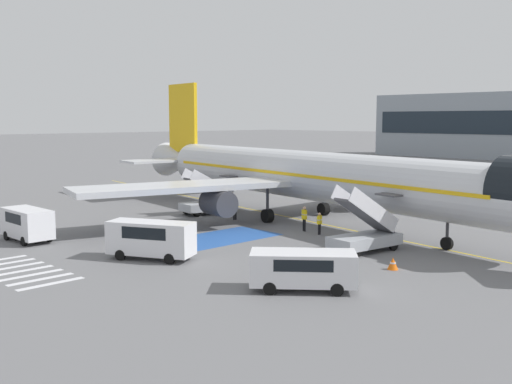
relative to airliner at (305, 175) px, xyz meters
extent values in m
plane|color=slate|center=(1.40, 0.88, -3.81)|extent=(600.00, 600.00, 0.00)
cube|color=gold|center=(0.68, -0.09, -3.80)|extent=(81.16, 11.56, 0.01)
cube|color=#2856A8|center=(0.68, -10.46, -3.80)|extent=(4.57, 9.56, 0.01)
cube|color=silver|center=(-2.32, -23.88, -3.80)|extent=(0.44, 3.60, 0.01)
cube|color=silver|center=(-1.12, -23.88, -3.80)|extent=(0.44, 3.60, 0.01)
cube|color=silver|center=(0.08, -23.88, -3.80)|extent=(0.44, 3.60, 0.01)
cube|color=silver|center=(1.28, -23.88, -3.80)|extent=(0.44, 3.60, 0.01)
cube|color=silver|center=(2.48, -23.88, -3.80)|extent=(0.44, 3.60, 0.01)
cube|color=silver|center=(3.68, -23.88, -3.80)|extent=(0.44, 3.60, 0.01)
cylinder|color=silver|center=(0.68, -0.09, -0.01)|extent=(38.10, 9.19, 3.97)
cone|color=silver|center=(-21.05, 2.95, -0.01)|extent=(6.43, 4.60, 3.81)
cube|color=#EAB214|center=(0.68, -0.09, 0.19)|extent=(35.11, 8.85, 0.24)
cube|color=silver|center=(-1.62, 9.67, -0.60)|extent=(4.78, 17.92, 0.44)
cylinder|color=#38383D|center=(-0.13, 7.81, -1.85)|extent=(2.84, 2.34, 1.99)
cube|color=silver|center=(-4.22, -8.86, -0.60)|extent=(9.51, 18.54, 0.44)
cylinder|color=#38383D|center=(-2.28, -7.48, -1.85)|extent=(2.84, 2.34, 1.99)
cube|color=#EAB214|center=(-20.16, 2.82, 4.67)|extent=(5.56, 1.13, 7.37)
cube|color=silver|center=(-19.05, 6.48, 0.19)|extent=(4.42, 6.79, 0.24)
cube|color=silver|center=(-20.10, -1.00, 0.19)|extent=(4.42, 6.79, 0.24)
cylinder|color=#38383D|center=(13.82, -1.94, -1.90)|extent=(0.20, 0.20, 2.98)
cylinder|color=black|center=(13.82, -1.94, -3.39)|extent=(0.87, 0.39, 0.84)
cylinder|color=#38383D|center=(-0.62, 3.20, -1.93)|extent=(0.24, 0.24, 2.65)
cylinder|color=black|center=(-0.62, 3.20, -3.26)|extent=(1.17, 0.75, 1.10)
cylinder|color=#38383D|center=(-1.48, -2.91, -1.93)|extent=(0.24, 0.24, 2.65)
cylinder|color=black|center=(-1.48, -2.91, -3.26)|extent=(1.17, 0.75, 1.10)
cube|color=#ADB2BA|center=(10.37, -6.08, -3.11)|extent=(2.84, 5.06, 0.70)
cylinder|color=black|center=(9.68, -4.29, -3.46)|extent=(0.31, 0.72, 0.70)
cylinder|color=black|center=(11.53, -4.55, -3.46)|extent=(0.31, 0.72, 0.70)
cylinder|color=black|center=(9.21, -7.62, -3.46)|extent=(0.31, 0.72, 0.70)
cylinder|color=black|center=(11.06, -7.88, -3.46)|extent=(0.31, 0.72, 0.70)
cube|color=#4C4C51|center=(10.37, -6.08, -1.55)|extent=(1.99, 4.32, 2.56)
cube|color=#4C4C51|center=(10.69, -3.83, -0.34)|extent=(1.79, 1.32, 0.12)
cube|color=silver|center=(9.61, -5.98, -1.07)|extent=(0.69, 4.53, 3.24)
cube|color=silver|center=(11.13, -6.19, -1.07)|extent=(0.69, 4.53, 3.24)
cube|color=#ADB2BA|center=(-8.41, -3.45, -3.11)|extent=(2.84, 5.06, 0.70)
cylinder|color=black|center=(-9.10, -1.66, -3.46)|extent=(0.31, 0.72, 0.70)
cylinder|color=black|center=(-7.25, -1.92, -3.46)|extent=(0.31, 0.72, 0.70)
cylinder|color=black|center=(-9.57, -4.99, -3.46)|extent=(0.31, 0.72, 0.70)
cylinder|color=black|center=(-7.71, -5.25, -3.46)|extent=(0.31, 0.72, 0.70)
cube|color=#4C4C51|center=(-8.41, -3.45, -1.67)|extent=(1.99, 4.31, 2.32)
cube|color=#4C4C51|center=(-8.09, -1.20, -0.58)|extent=(1.79, 1.32, 0.12)
cube|color=silver|center=(-9.17, -3.35, -1.20)|extent=(0.69, 4.49, 3.01)
cube|color=silver|center=(-7.64, -3.56, -1.20)|extent=(0.69, 4.49, 3.01)
cube|color=#38383D|center=(-4.08, 21.44, -3.03)|extent=(8.84, 3.26, 0.60)
cube|color=silver|center=(-8.30, 21.06, -2.53)|extent=(2.13, 2.54, 1.60)
cube|color=black|center=(-9.26, 20.97, -2.21)|extent=(0.22, 2.00, 0.70)
cylinder|color=#B7BCC4|center=(-3.70, 21.47, -1.54)|extent=(6.15, 2.90, 2.37)
cylinder|color=gold|center=(-3.70, 21.47, -1.54)|extent=(0.56, 2.44, 2.42)
cylinder|color=black|center=(-7.81, 19.91, -3.33)|extent=(0.98, 0.36, 0.96)
cylinder|color=black|center=(-8.02, 22.28, -3.33)|extent=(0.98, 0.36, 0.96)
cylinder|color=black|center=(-3.50, 20.30, -3.33)|extent=(0.98, 0.36, 0.96)
cylinder|color=black|center=(-3.71, 22.66, -3.33)|extent=(0.98, 0.36, 0.96)
cylinder|color=black|center=(-1.10, 20.51, -3.33)|extent=(0.98, 0.36, 0.96)
cylinder|color=black|center=(-1.32, 22.88, -3.33)|extent=(0.98, 0.36, 0.96)
cube|color=silver|center=(2.71, -17.08, -2.51)|extent=(5.45, 4.05, 1.97)
cube|color=black|center=(2.71, -17.08, -2.07)|extent=(3.39, 2.97, 0.71)
cylinder|color=black|center=(3.74, -15.58, -3.49)|extent=(0.66, 0.48, 0.64)
cylinder|color=black|center=(4.52, -17.06, -3.49)|extent=(0.66, 0.48, 0.64)
cylinder|color=black|center=(0.89, -17.10, -3.49)|extent=(0.66, 0.48, 0.64)
cylinder|color=black|center=(1.67, -18.57, -3.49)|extent=(0.66, 0.48, 0.64)
cube|color=silver|center=(-7.71, -20.14, -2.52)|extent=(4.48, 2.01, 1.93)
cube|color=black|center=(-7.71, -20.14, -2.10)|extent=(2.48, 2.00, 0.69)
cylinder|color=black|center=(-6.35, -19.23, -3.49)|extent=(0.64, 0.21, 0.64)
cylinder|color=black|center=(-6.31, -21.00, -3.49)|extent=(0.64, 0.21, 0.64)
cylinder|color=black|center=(-9.10, -19.28, -3.49)|extent=(0.64, 0.21, 0.64)
cylinder|color=black|center=(-9.07, -21.06, -3.49)|extent=(0.64, 0.21, 0.64)
cube|color=silver|center=(13.41, -15.46, -2.69)|extent=(5.23, 5.02, 1.59)
cube|color=black|center=(13.41, -15.46, -2.34)|extent=(3.53, 3.48, 0.57)
cylinder|color=black|center=(13.95, -13.67, -3.49)|extent=(0.61, 0.58, 0.64)
cylinder|color=black|center=(15.24, -15.10, -3.49)|extent=(0.61, 0.58, 0.64)
cylinder|color=black|center=(11.57, -15.82, -3.49)|extent=(0.61, 0.58, 0.64)
cylinder|color=black|center=(12.86, -17.25, -3.49)|extent=(0.61, 0.58, 0.64)
cylinder|color=black|center=(-4.37, -3.99, -3.37)|extent=(0.14, 0.14, 0.88)
cylinder|color=black|center=(-4.30, -3.84, -3.37)|extent=(0.14, 0.14, 0.88)
cube|color=orange|center=(-4.34, -3.92, -2.58)|extent=(0.38, 0.47, 0.69)
cube|color=silver|center=(-4.34, -3.92, -2.58)|extent=(0.39, 0.49, 0.06)
sphere|color=beige|center=(-4.34, -3.92, -2.12)|extent=(0.24, 0.24, 0.24)
cylinder|color=black|center=(4.81, -3.94, -3.42)|extent=(0.14, 0.14, 0.78)
cylinder|color=black|center=(4.77, -3.78, -3.42)|extent=(0.14, 0.14, 0.78)
cube|color=yellow|center=(4.79, -3.86, -2.72)|extent=(0.32, 0.46, 0.62)
cube|color=silver|center=(4.79, -3.86, -2.72)|extent=(0.33, 0.47, 0.06)
sphere|color=tan|center=(4.79, -3.86, -2.30)|extent=(0.21, 0.21, 0.21)
cylinder|color=black|center=(3.20, -3.64, -3.36)|extent=(0.14, 0.14, 0.91)
cylinder|color=black|center=(3.03, -3.60, -3.36)|extent=(0.14, 0.14, 0.91)
cube|color=yellow|center=(3.11, -3.62, -2.54)|extent=(0.46, 0.32, 0.72)
cube|color=silver|center=(3.11, -3.62, -2.54)|extent=(0.47, 0.33, 0.06)
sphere|color=tan|center=(3.11, -3.62, -2.06)|extent=(0.25, 0.25, 0.25)
cone|color=orange|center=(14.23, -8.79, -3.47)|extent=(0.61, 0.61, 0.68)
cylinder|color=white|center=(14.23, -8.79, -3.43)|extent=(0.34, 0.34, 0.08)
camera|label=1|loc=(32.37, -37.12, 4.57)|focal=42.00mm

